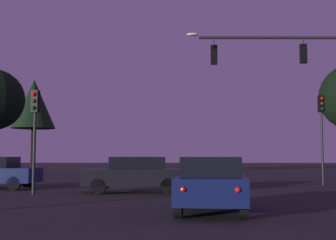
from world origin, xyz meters
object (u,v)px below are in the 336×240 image
(traffic_light_corner_left, at_px, (35,120))
(traffic_light_median, at_px, (322,122))
(traffic_signal_mast_arm, at_px, (303,75))
(car_nearside_lane, at_px, (212,183))
(tree_center_horizon, at_px, (34,104))
(car_crossing_right, at_px, (135,174))

(traffic_light_corner_left, relative_size, traffic_light_median, 0.88)
(traffic_signal_mast_arm, bearing_deg, car_nearside_lane, -119.45)
(traffic_light_median, distance_m, car_nearside_lane, 13.77)
(tree_center_horizon, bearing_deg, car_crossing_right, -60.95)
(traffic_signal_mast_arm, relative_size, traffic_light_corner_left, 1.84)
(traffic_light_median, bearing_deg, traffic_light_corner_left, -154.74)
(car_nearside_lane, bearing_deg, traffic_light_median, 60.99)
(traffic_light_corner_left, bearing_deg, car_nearside_lane, -38.50)
(traffic_light_median, bearing_deg, tree_center_horizon, 142.82)
(car_nearside_lane, relative_size, tree_center_horizon, 0.48)
(traffic_light_median, relative_size, car_nearside_lane, 1.16)
(traffic_light_median, bearing_deg, car_crossing_right, -151.45)
(traffic_signal_mast_arm, height_order, tree_center_horizon, tree_center_horizon)
(traffic_light_median, xyz_separation_m, car_nearside_lane, (-6.56, -11.83, -2.59))
(traffic_signal_mast_arm, xyz_separation_m, tree_center_horizon, (-19.51, 19.56, 1.00))
(car_nearside_lane, bearing_deg, car_crossing_right, 113.51)
(car_crossing_right, bearing_deg, traffic_signal_mast_arm, 12.89)
(traffic_signal_mast_arm, xyz_separation_m, traffic_light_corner_left, (-11.65, -2.95, -2.33))
(traffic_signal_mast_arm, height_order, traffic_light_median, traffic_signal_mast_arm)
(car_nearside_lane, distance_m, tree_center_horizon, 32.12)
(car_nearside_lane, relative_size, car_crossing_right, 0.92)
(traffic_light_corner_left, height_order, car_crossing_right, traffic_light_corner_left)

